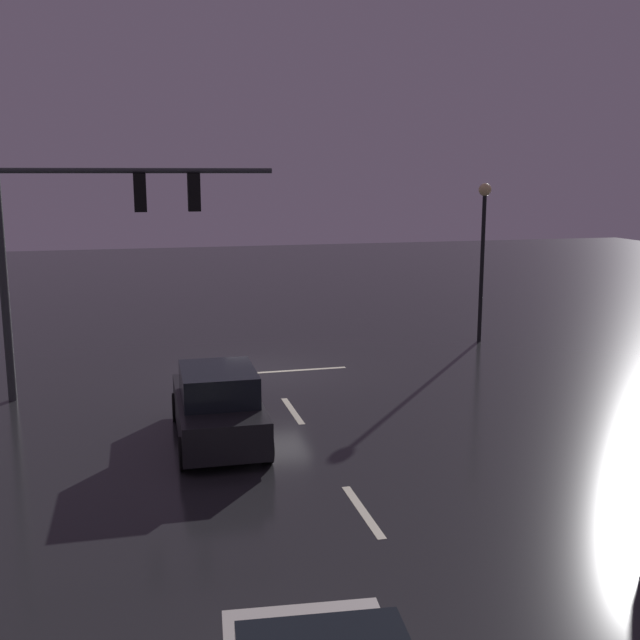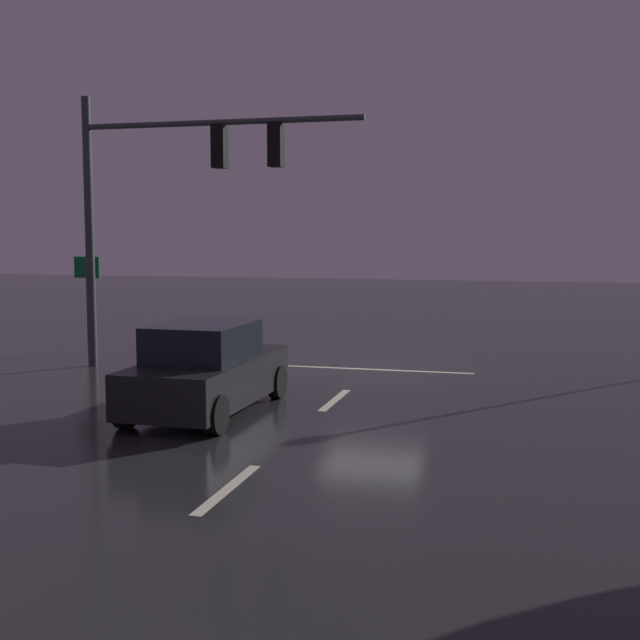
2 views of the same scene
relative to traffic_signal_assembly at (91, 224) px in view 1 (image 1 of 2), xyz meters
name	(u,v)px [view 1 (image 1 of 2)]	position (x,y,z in m)	size (l,w,h in m)	color
ground_plane	(265,371)	(-4.76, -1.29, -4.61)	(80.00, 80.00, 0.00)	#232326
traffic_signal_assembly	(91,224)	(0.00, 0.00, 0.00)	(7.13, 0.47, 6.72)	#383A3D
lane_dash_far	(293,411)	(-4.76, 2.71, -4.61)	(2.20, 0.16, 0.01)	beige
lane_dash_mid	(363,511)	(-4.76, 8.71, -4.61)	(2.20, 0.16, 0.01)	beige
stop_bar	(266,372)	(-4.76, -1.19, -4.61)	(5.00, 0.16, 0.01)	beige
car_approaching	(218,406)	(-2.70, 4.43, -3.81)	(1.96, 4.39, 1.70)	black
street_lamp_left_kerb	(483,233)	(-12.92, -3.64, -0.77)	(0.44, 0.44, 5.56)	black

